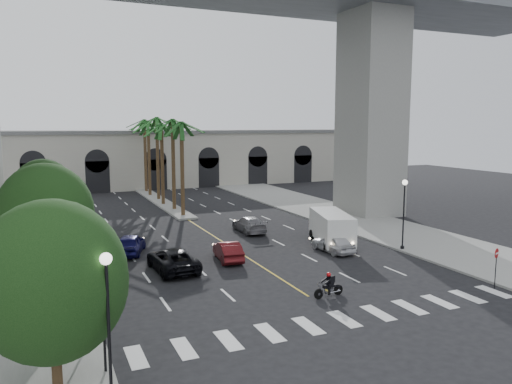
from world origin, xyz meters
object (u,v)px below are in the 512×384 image
(car_c, at_px, (173,260))
(do_not_enter_sign, at_px, (496,259))
(motorcycle_rider, at_px, (330,286))
(lamp_post_left_near, at_px, (108,317))
(car_a, at_px, (333,243))
(cargo_van, at_px, (332,227))
(traffic_signal_far, at_px, (92,280))
(pedestrian_b, at_px, (8,300))
(car_d, at_px, (249,224))
(lamp_post_left_far, at_px, (70,212))
(car_b, at_px, (228,251))
(traffic_signal_near, at_px, (103,311))
(car_e, at_px, (130,244))
(lamp_post_right, at_px, (404,208))

(car_c, xyz_separation_m, do_not_enter_sign, (16.14, -10.87, 0.99))
(motorcycle_rider, relative_size, car_c, 0.36)
(lamp_post_left_near, distance_m, car_a, 23.22)
(cargo_van, height_order, do_not_enter_sign, cargo_van)
(traffic_signal_far, distance_m, car_c, 10.19)
(car_c, relative_size, do_not_enter_sign, 2.22)
(car_c, xyz_separation_m, pedestrian_b, (-9.28, -4.87, 0.27))
(car_d, distance_m, pedestrian_b, 22.85)
(car_c, distance_m, do_not_enter_sign, 19.49)
(lamp_post_left_far, distance_m, car_b, 11.52)
(car_c, bearing_deg, traffic_signal_near, 62.56)
(lamp_post_left_near, height_order, traffic_signal_near, lamp_post_left_near)
(lamp_post_left_near, relative_size, car_c, 1.01)
(car_d, height_order, car_e, car_e)
(cargo_van, bearing_deg, traffic_signal_far, -134.70)
(car_a, bearing_deg, lamp_post_right, 157.70)
(lamp_post_left_far, height_order, cargo_van, lamp_post_left_far)
(lamp_post_left_far, height_order, car_a, lamp_post_left_far)
(lamp_post_left_far, xyz_separation_m, cargo_van, (18.90, -4.33, -1.80))
(cargo_van, distance_m, do_not_enter_sign, 13.11)
(motorcycle_rider, bearing_deg, car_e, 114.96)
(cargo_van, bearing_deg, motorcycle_rider, -105.62)
(car_e, relative_size, pedestrian_b, 2.55)
(lamp_post_right, height_order, do_not_enter_sign, lamp_post_right)
(car_c, bearing_deg, lamp_post_left_far, -49.90)
(motorcycle_rider, bearing_deg, lamp_post_right, 24.98)
(car_b, bearing_deg, traffic_signal_near, 60.78)
(car_c, distance_m, car_e, 5.63)
(motorcycle_rider, distance_m, car_c, 10.62)
(traffic_signal_near, relative_size, cargo_van, 0.57)
(car_c, bearing_deg, motorcycle_rider, 126.22)
(lamp_post_left_near, relative_size, do_not_enter_sign, 2.25)
(traffic_signal_near, height_order, pedestrian_b, traffic_signal_near)
(lamp_post_left_far, relative_size, do_not_enter_sign, 2.25)
(lamp_post_right, relative_size, pedestrian_b, 3.12)
(car_c, bearing_deg, lamp_post_right, 171.30)
(lamp_post_left_far, distance_m, car_d, 15.23)
(traffic_signal_near, height_order, car_e, traffic_signal_near)
(pedestrian_b, bearing_deg, car_b, 41.79)
(car_a, bearing_deg, pedestrian_b, 9.08)
(car_c, distance_m, cargo_van, 13.29)
(car_e, height_order, cargo_van, cargo_van)
(car_e, xyz_separation_m, do_not_enter_sign, (17.95, -16.21, 0.98))
(car_a, bearing_deg, cargo_van, -122.52)
(traffic_signal_near, height_order, motorcycle_rider, traffic_signal_near)
(car_d, relative_size, do_not_enter_sign, 2.00)
(do_not_enter_sign, bearing_deg, car_c, 124.02)
(motorcycle_rider, distance_m, car_a, 9.78)
(motorcycle_rider, height_order, car_b, motorcycle_rider)
(lamp_post_left_far, xyz_separation_m, traffic_signal_near, (0.10, -18.50, -0.71))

